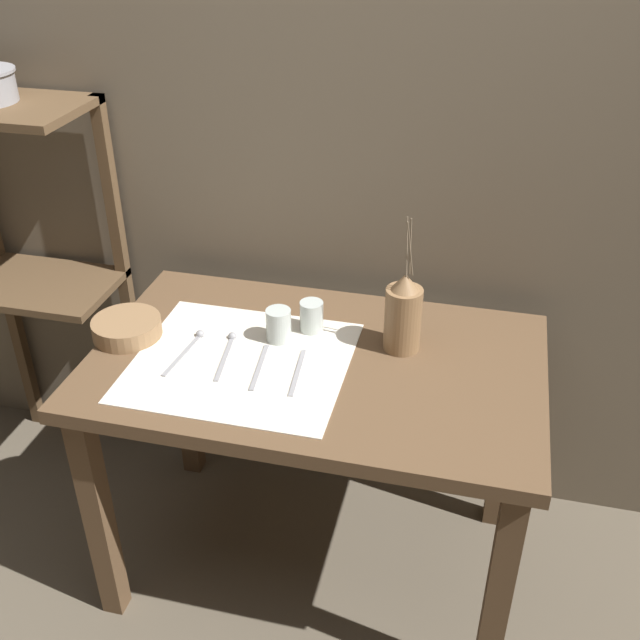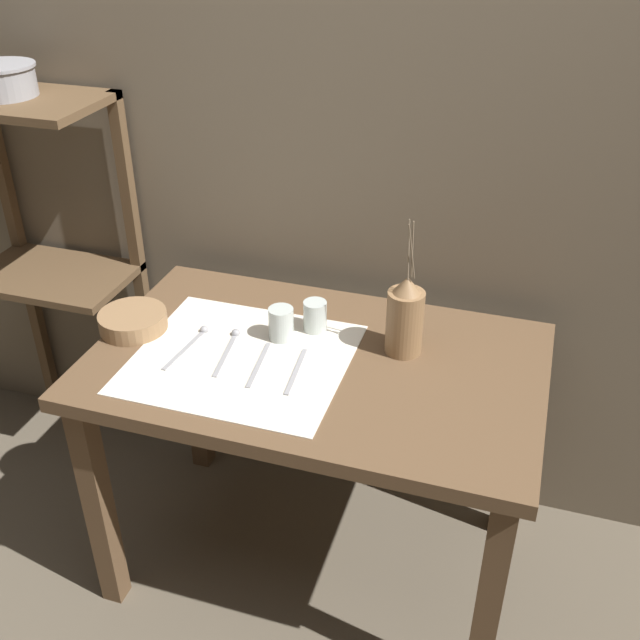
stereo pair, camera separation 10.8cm
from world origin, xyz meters
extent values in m
plane|color=brown|center=(0.00, 0.00, 0.00)|extent=(12.00, 12.00, 0.00)
cube|color=#6B5E4C|center=(0.00, 0.47, 1.20)|extent=(7.00, 0.06, 2.40)
cube|color=brown|center=(0.00, 0.00, 0.73)|extent=(1.16, 0.72, 0.04)
cube|color=brown|center=(-0.52, -0.30, 0.36)|extent=(0.06, 0.06, 0.71)
cube|color=brown|center=(0.52, -0.30, 0.36)|extent=(0.06, 0.06, 0.71)
cube|color=brown|center=(-0.52, 0.30, 0.36)|extent=(0.06, 0.06, 0.71)
cube|color=brown|center=(0.52, 0.30, 0.36)|extent=(0.06, 0.06, 0.71)
cube|color=brown|center=(-0.98, 0.26, 1.27)|extent=(0.50, 0.32, 0.02)
cube|color=brown|center=(-0.98, 0.26, 0.70)|extent=(0.50, 0.32, 0.02)
cube|color=brown|center=(-1.21, 0.40, 0.64)|extent=(0.04, 0.04, 1.28)
cube|color=brown|center=(-0.75, 0.40, 0.64)|extent=(0.04, 0.04, 1.28)
cube|color=silver|center=(-0.18, -0.06, 0.75)|extent=(0.54, 0.49, 0.00)
cylinder|color=olive|center=(0.21, 0.11, 0.84)|extent=(0.10, 0.10, 0.18)
cone|color=olive|center=(0.21, 0.11, 0.95)|extent=(0.07, 0.07, 0.04)
cylinder|color=brown|center=(0.21, 0.11, 1.05)|extent=(0.01, 0.01, 0.15)
cylinder|color=brown|center=(0.21, 0.09, 1.05)|extent=(0.02, 0.03, 0.15)
cylinder|color=brown|center=(0.20, 0.10, 1.05)|extent=(0.01, 0.02, 0.15)
cylinder|color=#8E6B47|center=(-0.52, -0.01, 0.78)|extent=(0.18, 0.18, 0.05)
cylinder|color=#B7C1BC|center=(-0.12, 0.06, 0.80)|extent=(0.07, 0.07, 0.09)
cylinder|color=#B7C1BC|center=(-0.04, 0.13, 0.80)|extent=(0.06, 0.06, 0.09)
cube|color=#939399|center=(-0.34, -0.07, 0.76)|extent=(0.03, 0.20, 0.00)
sphere|color=#939399|center=(-0.33, 0.03, 0.76)|extent=(0.02, 0.02, 0.02)
cube|color=#939399|center=(-0.23, -0.06, 0.76)|extent=(0.04, 0.20, 0.00)
sphere|color=#939399|center=(-0.24, 0.04, 0.76)|extent=(0.02, 0.02, 0.02)
cube|color=#939399|center=(-0.13, -0.07, 0.76)|extent=(0.03, 0.20, 0.00)
cube|color=#939399|center=(-0.03, -0.07, 0.76)|extent=(0.03, 0.20, 0.00)
cylinder|color=#939399|center=(-1.01, 0.26, 1.32)|extent=(0.19, 0.19, 0.09)
camera|label=1|loc=(0.39, -1.54, 1.85)|focal=42.00mm
camera|label=2|loc=(0.49, -1.51, 1.85)|focal=42.00mm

